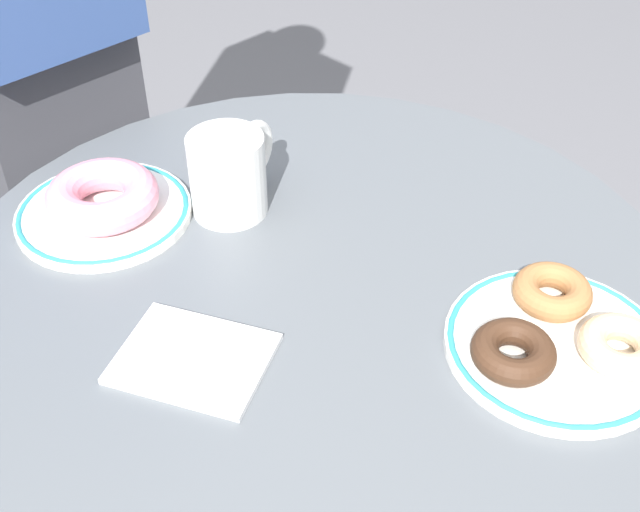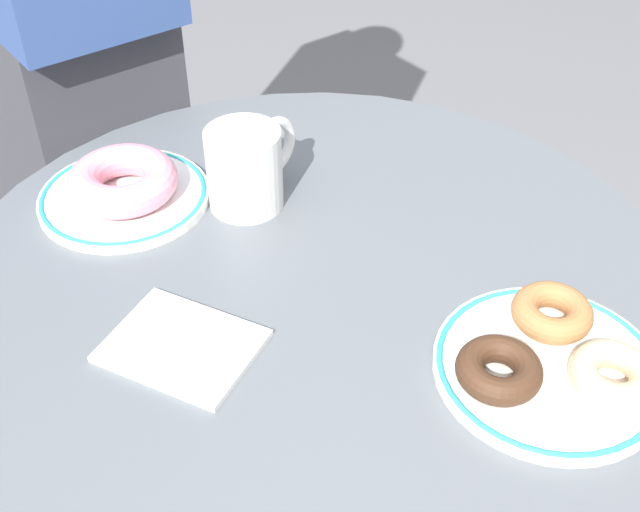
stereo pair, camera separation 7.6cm
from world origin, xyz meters
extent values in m
cylinder|color=#565B60|center=(0.00, 0.00, 0.76)|extent=(0.75, 0.75, 0.02)
cylinder|color=#565B60|center=(0.00, 0.00, 0.39)|extent=(0.06, 0.06, 0.73)
cylinder|color=white|center=(-0.24, -0.02, 0.78)|extent=(0.19, 0.19, 0.01)
torus|color=teal|center=(-0.24, -0.02, 0.78)|extent=(0.18, 0.18, 0.01)
cylinder|color=white|center=(0.24, 0.02, 0.78)|extent=(0.20, 0.20, 0.01)
torus|color=teal|center=(0.24, 0.02, 0.78)|extent=(0.20, 0.20, 0.01)
torus|color=pink|center=(-0.24, -0.02, 0.80)|extent=(0.17, 0.17, 0.04)
torus|color=#E0B789|center=(0.29, 0.02, 0.80)|extent=(0.10, 0.10, 0.02)
torus|color=#A36B3D|center=(0.22, 0.06, 0.80)|extent=(0.09, 0.09, 0.02)
torus|color=#422819|center=(0.21, -0.03, 0.80)|extent=(0.10, 0.10, 0.02)
cube|color=white|center=(-0.03, -0.15, 0.78)|extent=(0.15, 0.12, 0.01)
cylinder|color=white|center=(-0.13, 0.05, 0.82)|extent=(0.08, 0.08, 0.09)
torus|color=white|center=(-0.13, 0.10, 0.82)|extent=(0.01, 0.07, 0.07)
cube|color=#3D3D42|center=(-0.60, 0.18, 0.43)|extent=(0.42, 0.32, 0.87)
camera|label=1|loc=(0.30, -0.52, 1.30)|focal=44.93mm
camera|label=2|loc=(0.36, -0.48, 1.30)|focal=44.93mm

